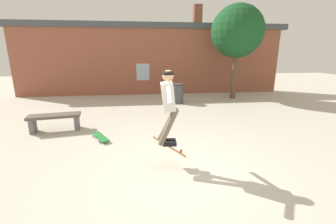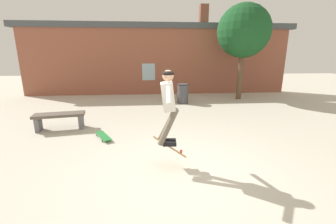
{
  "view_description": "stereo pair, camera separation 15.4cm",
  "coord_description": "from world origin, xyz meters",
  "px_view_note": "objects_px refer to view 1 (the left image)",
  "views": [
    {
      "loc": [
        -0.75,
        -3.95,
        2.26
      ],
      "look_at": [
        -0.23,
        0.15,
        1.17
      ],
      "focal_mm": 24.0,
      "sensor_mm": 36.0,
      "label": 1
    },
    {
      "loc": [
        -0.59,
        -3.97,
        2.26
      ],
      "look_at": [
        -0.23,
        0.15,
        1.17
      ],
      "focal_mm": 24.0,
      "sensor_mm": 36.0,
      "label": 2
    }
  ],
  "objects_px": {
    "tree_right": "(237,32)",
    "skater": "(168,101)",
    "park_bench": "(55,119)",
    "skateboard_flipping": "(170,147)",
    "skateboard_resting": "(100,137)",
    "trash_bin": "(178,93)"
  },
  "relations": [
    {
      "from": "trash_bin",
      "to": "skateboard_flipping",
      "type": "xyz_separation_m",
      "value": [
        -1.16,
        -5.86,
        -0.05
      ]
    },
    {
      "from": "tree_right",
      "to": "skateboard_flipping",
      "type": "bearing_deg",
      "value": -121.93
    },
    {
      "from": "park_bench",
      "to": "trash_bin",
      "type": "height_order",
      "value": "trash_bin"
    },
    {
      "from": "skater",
      "to": "park_bench",
      "type": "bearing_deg",
      "value": 142.84
    },
    {
      "from": "trash_bin",
      "to": "skateboard_resting",
      "type": "height_order",
      "value": "trash_bin"
    },
    {
      "from": "park_bench",
      "to": "skateboard_flipping",
      "type": "distance_m",
      "value": 4.02
    },
    {
      "from": "skater",
      "to": "skateboard_flipping",
      "type": "xyz_separation_m",
      "value": [
        0.04,
        0.06,
        -0.96
      ]
    },
    {
      "from": "tree_right",
      "to": "park_bench",
      "type": "height_order",
      "value": "tree_right"
    },
    {
      "from": "skater",
      "to": "skateboard_flipping",
      "type": "distance_m",
      "value": 0.97
    },
    {
      "from": "park_bench",
      "to": "skateboard_resting",
      "type": "relative_size",
      "value": 1.79
    },
    {
      "from": "tree_right",
      "to": "skater",
      "type": "height_order",
      "value": "tree_right"
    },
    {
      "from": "skateboard_flipping",
      "to": "skateboard_resting",
      "type": "xyz_separation_m",
      "value": [
        -1.66,
        1.69,
        -0.35
      ]
    },
    {
      "from": "park_bench",
      "to": "skateboard_flipping",
      "type": "xyz_separation_m",
      "value": [
        3.09,
        -2.57,
        0.07
      ]
    },
    {
      "from": "skateboard_flipping",
      "to": "skateboard_resting",
      "type": "bearing_deg",
      "value": 159.33
    },
    {
      "from": "skateboard_flipping",
      "to": "skateboard_resting",
      "type": "height_order",
      "value": "skateboard_flipping"
    },
    {
      "from": "trash_bin",
      "to": "park_bench",
      "type": "bearing_deg",
      "value": -142.21
    },
    {
      "from": "trash_bin",
      "to": "skateboard_flipping",
      "type": "distance_m",
      "value": 5.98
    },
    {
      "from": "park_bench",
      "to": "skateboard_flipping",
      "type": "bearing_deg",
      "value": -49.02
    },
    {
      "from": "park_bench",
      "to": "skater",
      "type": "height_order",
      "value": "skater"
    },
    {
      "from": "tree_right",
      "to": "skateboard_flipping",
      "type": "relative_size",
      "value": 6.7
    },
    {
      "from": "park_bench",
      "to": "skateboard_resting",
      "type": "height_order",
      "value": "park_bench"
    },
    {
      "from": "tree_right",
      "to": "trash_bin",
      "type": "height_order",
      "value": "tree_right"
    }
  ]
}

